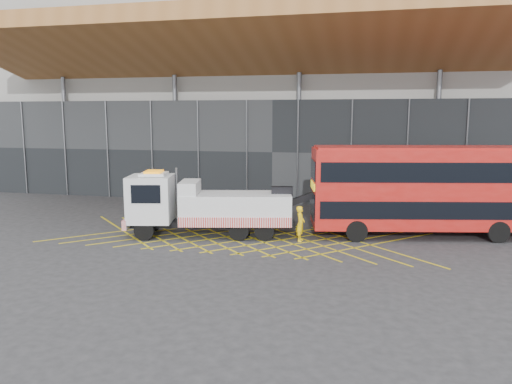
# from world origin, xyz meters

# --- Properties ---
(ground_plane) EXTENTS (120.00, 120.00, 0.00)m
(ground_plane) POSITION_xyz_m (0.00, 0.00, 0.00)
(ground_plane) COLOR #29292B
(road_markings) EXTENTS (21.56, 7.16, 0.01)m
(road_markings) POSITION_xyz_m (2.40, 0.00, 0.01)
(road_markings) COLOR gold
(road_markings) RESTS_ON ground_plane
(construction_building) EXTENTS (55.00, 23.97, 18.00)m
(construction_building) POSITION_xyz_m (1.92, 18.40, 8.98)
(construction_building) COLOR gray
(construction_building) RESTS_ON ground_plane
(recovery_truck) EXTENTS (10.97, 4.51, 3.81)m
(recovery_truck) POSITION_xyz_m (0.31, -0.05, 1.76)
(recovery_truck) COLOR black
(recovery_truck) RESTS_ON ground_plane
(bus_towed) EXTENTS (12.89, 5.39, 5.12)m
(bus_towed) POSITION_xyz_m (12.48, 2.64, 2.84)
(bus_towed) COLOR #AD140F
(bus_towed) RESTS_ON ground_plane
(worker) EXTENTS (0.49, 0.73, 1.95)m
(worker) POSITION_xyz_m (5.85, -0.01, 0.97)
(worker) COLOR yellow
(worker) RESTS_ON ground_plane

